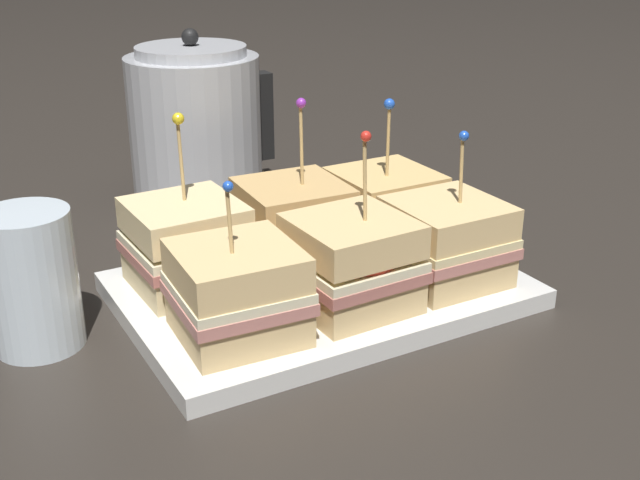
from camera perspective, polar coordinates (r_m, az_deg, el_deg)
name	(u,v)px	position (r m, az deg, el deg)	size (l,w,h in m)	color
ground_plane	(320,298)	(0.76, 0.00, -4.18)	(6.00, 6.00, 0.00)	#2D2823
serving_platter	(320,290)	(0.76, 0.00, -3.57)	(0.36, 0.25, 0.02)	silver
sandwich_front_left	(237,292)	(0.65, -5.91, -3.72)	(0.11, 0.11, 0.13)	#DBB77A
sandwich_front_center	(351,264)	(0.69, 2.25, -1.69)	(0.10, 0.10, 0.16)	#DBB77A
sandwich_front_right	(446,241)	(0.75, 8.96, -0.10)	(0.10, 0.10, 0.14)	#DBB77A
sandwich_back_left	(186,245)	(0.74, -9.49, -0.35)	(0.10, 0.11, 0.16)	beige
sandwich_back_center	(292,224)	(0.78, -2.01, 1.16)	(0.11, 0.11, 0.16)	tan
sandwich_back_right	(384,208)	(0.83, 4.60, 2.31)	(0.10, 0.10, 0.15)	tan
kettle_steel	(195,128)	(0.99, -8.87, 7.84)	(0.18, 0.16, 0.21)	#B7BABF
drinking_glass	(32,280)	(0.70, -19.79, -2.72)	(0.07, 0.07, 0.12)	silver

